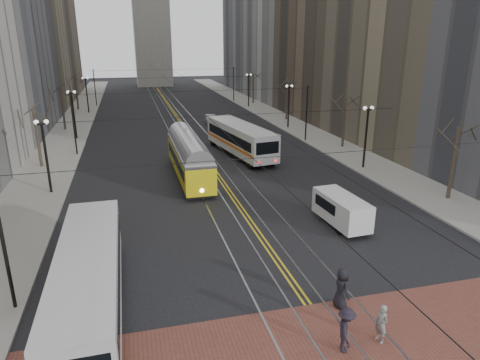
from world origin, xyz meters
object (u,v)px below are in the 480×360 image
sedan_silver (211,120)px  pedestrian_a (342,288)px  rear_bus (240,140)px  sedan_grey (249,153)px  pedestrian_d (346,330)px  streetcar (189,161)px  cargo_van (341,211)px  pedestrian_b (381,324)px  transit_bus (90,283)px

sedan_silver → pedestrian_a: 45.25m
rear_bus → sedan_grey: rear_bus is taller
pedestrian_a → pedestrian_d: bearing=151.8°
streetcar → pedestrian_a: size_ratio=6.54×
cargo_van → pedestrian_a: size_ratio=2.39×
sedan_grey → pedestrian_d: size_ratio=2.48×
sedan_silver → pedestrian_d: bearing=-92.7°
sedan_grey → sedan_silver: sedan_grey is taller
sedan_grey → sedan_silver: size_ratio=1.16×
pedestrian_b → sedan_grey: bearing=163.0°
transit_bus → sedan_grey: bearing=58.5°
transit_bus → sedan_silver: transit_bus is taller
pedestrian_a → pedestrian_b: size_ratio=1.20×
pedestrian_a → pedestrian_d: 2.91m
pedestrian_a → sedan_silver: bearing=-7.5°
transit_bus → pedestrian_b: bearing=-23.8°
pedestrian_b → pedestrian_a: bearing=177.9°
pedestrian_b → sedan_silver: bearing=165.0°
sedan_silver → pedestrian_d: (-3.84, -47.83, 0.29)m
pedestrian_b → pedestrian_d: bearing=-97.1°
cargo_van → pedestrian_b: cargo_van is taller
sedan_silver → pedestrian_b: 47.73m
sedan_grey → streetcar: bearing=-158.0°
rear_bus → pedestrian_b: bearing=-102.9°
rear_bus → sedan_grey: bearing=-92.8°
rear_bus → sedan_grey: (0.27, -2.45, -0.83)m
cargo_van → sedan_grey: cargo_van is taller
pedestrian_a → rear_bus: bearing=-9.1°
transit_bus → sedan_silver: 44.89m
sedan_grey → sedan_silver: (0.00, 20.39, -0.13)m
cargo_van → pedestrian_a: (-4.16, -8.12, -0.04)m
rear_bus → pedestrian_a: rear_bus is taller
streetcar → rear_bus: 8.77m
rear_bus → pedestrian_d: rear_bus is taller
rear_bus → pedestrian_d: 30.11m
streetcar → sedan_grey: bearing=29.6°
transit_bus → rear_bus: (13.23, 24.86, 0.11)m
pedestrian_a → streetcar: bearing=6.2°
sedan_silver → pedestrian_b: size_ratio=2.49×
sedan_grey → pedestrian_a: 24.93m
sedan_silver → sedan_grey: bearing=-88.1°
sedan_silver → streetcar: bearing=-103.2°
transit_bus → pedestrian_a: 11.12m
streetcar → pedestrian_d: 23.87m
streetcar → cargo_van: 15.23m
pedestrian_a → pedestrian_b: (0.45, -2.51, -0.16)m
transit_bus → streetcar: bearing=69.0°
transit_bus → rear_bus: size_ratio=0.97×
rear_bus → pedestrian_a: size_ratio=6.42×
transit_bus → pedestrian_b: (11.31, -4.88, -0.69)m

